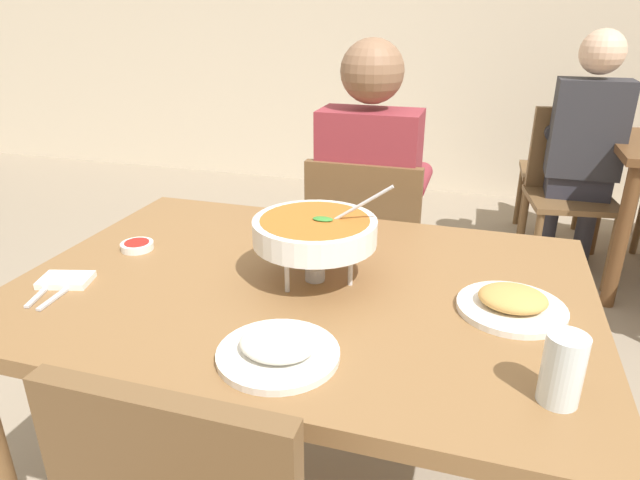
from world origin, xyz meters
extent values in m
cube|color=brown|center=(0.00, 0.00, 0.75)|extent=(1.39, 0.97, 0.04)
cylinder|color=brown|center=(-0.63, 0.42, 0.37)|extent=(0.07, 0.07, 0.73)
cylinder|color=brown|center=(0.63, 0.42, 0.37)|extent=(0.07, 0.07, 0.73)
cube|color=brown|center=(0.00, 0.86, 0.43)|extent=(0.44, 0.44, 0.03)
cube|color=brown|center=(0.00, 0.66, 0.68)|extent=(0.42, 0.04, 0.45)
cylinder|color=brown|center=(0.19, 1.05, 0.21)|extent=(0.04, 0.04, 0.42)
cylinder|color=brown|center=(-0.19, 1.05, 0.21)|extent=(0.04, 0.04, 0.42)
cylinder|color=brown|center=(0.19, 0.67, 0.21)|extent=(0.04, 0.04, 0.42)
cylinder|color=brown|center=(-0.19, 0.67, 0.21)|extent=(0.04, 0.04, 0.42)
cylinder|color=#2D2D38|center=(0.10, 0.88, 0.23)|extent=(0.10, 0.10, 0.45)
cylinder|color=#2D2D38|center=(-0.10, 0.88, 0.23)|extent=(0.10, 0.10, 0.45)
cube|color=#2D2D38|center=(0.00, 0.84, 0.51)|extent=(0.32, 0.32, 0.12)
cube|color=maroon|center=(0.00, 0.76, 0.82)|extent=(0.36, 0.20, 0.50)
sphere|color=#846047|center=(0.00, 0.76, 1.20)|extent=(0.22, 0.22, 0.22)
cylinder|color=maroon|center=(0.16, 0.96, 0.77)|extent=(0.08, 0.28, 0.08)
cylinder|color=maroon|center=(-0.16, 0.96, 0.77)|extent=(0.08, 0.28, 0.08)
cylinder|color=silver|center=(0.12, 0.02, 0.82)|extent=(0.01, 0.01, 0.10)
cylinder|color=silver|center=(-0.02, 0.09, 0.82)|extent=(0.01, 0.01, 0.10)
cylinder|color=silver|center=(-0.02, -0.06, 0.82)|extent=(0.01, 0.01, 0.10)
torus|color=silver|center=(0.03, 0.02, 0.87)|extent=(0.21, 0.21, 0.01)
cylinder|color=#B2B2B7|center=(0.03, 0.02, 0.79)|extent=(0.05, 0.05, 0.04)
cone|color=orange|center=(0.03, 0.02, 0.82)|extent=(0.02, 0.02, 0.04)
cylinder|color=white|center=(0.03, 0.02, 0.90)|extent=(0.30, 0.30, 0.06)
cylinder|color=#AD6023|center=(0.03, 0.02, 0.93)|extent=(0.26, 0.26, 0.01)
ellipsoid|color=#388433|center=(0.05, 0.02, 0.94)|extent=(0.05, 0.03, 0.01)
cylinder|color=silver|center=(0.12, 0.04, 0.96)|extent=(0.18, 0.01, 0.13)
cylinder|color=white|center=(0.06, -0.32, 0.78)|extent=(0.24, 0.24, 0.01)
ellipsoid|color=white|center=(0.06, -0.32, 0.81)|extent=(0.15, 0.13, 0.04)
cylinder|color=white|center=(0.49, -0.01, 0.78)|extent=(0.24, 0.24, 0.01)
ellipsoid|color=tan|center=(0.49, -0.01, 0.81)|extent=(0.15, 0.13, 0.04)
cylinder|color=white|center=(-0.51, 0.05, 0.78)|extent=(0.09, 0.09, 0.02)
cylinder|color=maroon|center=(-0.51, 0.05, 0.79)|extent=(0.07, 0.07, 0.01)
cube|color=white|center=(-0.55, -0.18, 0.78)|extent=(0.14, 0.11, 0.02)
cube|color=silver|center=(-0.57, -0.23, 0.78)|extent=(0.06, 0.17, 0.01)
cube|color=silver|center=(-0.52, -0.23, 0.78)|extent=(0.03, 0.17, 0.01)
cylinder|color=silver|center=(0.56, -0.30, 0.84)|extent=(0.07, 0.07, 0.13)
cylinder|color=#4C331E|center=(0.56, -0.30, 0.82)|extent=(0.06, 0.06, 0.08)
cylinder|color=brown|center=(1.08, 1.64, 0.37)|extent=(0.07, 0.07, 0.73)
cylinder|color=brown|center=(1.08, 2.32, 0.37)|extent=(0.07, 0.07, 0.73)
cube|color=brown|center=(0.88, 1.96, 0.43)|extent=(0.50, 0.50, 0.03)
cube|color=brown|center=(0.85, 2.16, 0.68)|extent=(0.42, 0.10, 0.45)
cylinder|color=brown|center=(0.71, 1.75, 0.21)|extent=(0.04, 0.04, 0.42)
cylinder|color=brown|center=(1.09, 1.80, 0.21)|extent=(0.04, 0.04, 0.42)
cylinder|color=brown|center=(0.66, 2.13, 0.21)|extent=(0.04, 0.04, 0.42)
cylinder|color=brown|center=(1.04, 2.18, 0.21)|extent=(0.04, 0.04, 0.42)
cube|color=brown|center=(0.85, 2.53, 0.43)|extent=(0.45, 0.45, 0.03)
cube|color=brown|center=(1.05, 2.54, 0.68)|extent=(0.05, 0.42, 0.45)
cylinder|color=brown|center=(0.66, 2.72, 0.21)|extent=(0.04, 0.04, 0.42)
cylinder|color=brown|center=(0.67, 2.34, 0.21)|extent=(0.04, 0.04, 0.42)
cylinder|color=brown|center=(1.04, 2.73, 0.21)|extent=(0.04, 0.04, 0.42)
cylinder|color=brown|center=(1.05, 2.35, 0.21)|extent=(0.04, 0.04, 0.42)
cylinder|color=brown|center=(1.39, 2.77, 0.21)|extent=(0.04, 0.04, 0.42)
cylinder|color=brown|center=(1.34, 2.39, 0.21)|extent=(0.04, 0.04, 0.42)
cylinder|color=#2D2D38|center=(1.00, 2.11, 0.23)|extent=(0.10, 0.10, 0.45)
cylinder|color=#2D2D38|center=(0.80, 2.11, 0.23)|extent=(0.10, 0.10, 0.45)
cube|color=#2D2D38|center=(0.90, 2.07, 0.51)|extent=(0.32, 0.32, 0.12)
cube|color=#2D2D33|center=(0.90, 1.99, 0.82)|extent=(0.36, 0.20, 0.50)
sphere|color=beige|center=(0.90, 1.99, 1.20)|extent=(0.22, 0.22, 0.22)
cylinder|color=#2D2D33|center=(1.06, 2.19, 0.77)|extent=(0.08, 0.28, 0.08)
cylinder|color=#2D2D33|center=(0.74, 2.19, 0.77)|extent=(0.08, 0.28, 0.08)
camera|label=1|loc=(0.40, -1.16, 1.40)|focal=31.09mm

